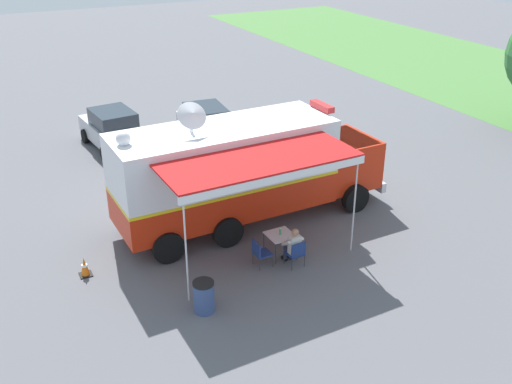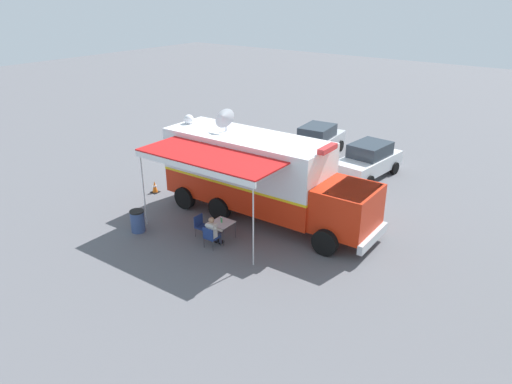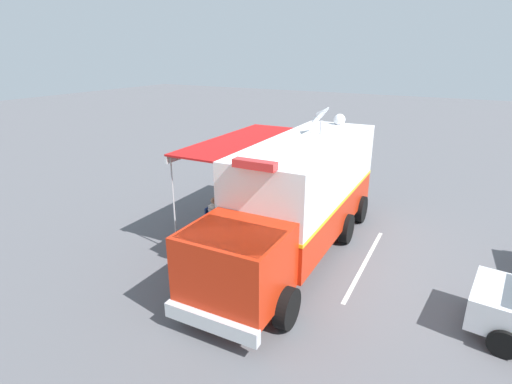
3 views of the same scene
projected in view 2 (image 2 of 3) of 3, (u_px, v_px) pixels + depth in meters
The scene contains 12 objects.
ground_plane at pixel (247, 212), 21.05m from camera, with size 100.00×100.00×0.00m, color #5B5B60.
lot_stripe at pixel (285, 199), 22.37m from camera, with size 0.12×4.80×0.01m, color silver.
command_truck at pixel (261, 175), 19.86m from camera, with size 5.03×9.54×4.53m.
folding_table at pixel (222, 224), 18.55m from camera, with size 0.82×0.82×0.73m.
water_bottle at pixel (221, 220), 18.48m from camera, with size 0.07×0.07×0.22m.
folding_chair_at_table at pixel (210, 236), 17.97m from camera, with size 0.49×0.49×0.87m.
folding_chair_beside_table at pixel (201, 224), 18.87m from camera, with size 0.49×0.49×0.87m.
seated_responder at pixel (213, 231), 18.05m from camera, with size 0.67×0.56×1.25m.
trash_bin at pixel (138, 221), 19.24m from camera, with size 0.57×0.57×0.91m.
traffic_cone at pixel (155, 187), 22.97m from camera, with size 0.36×0.36×0.58m.
car_behind_truck at pixel (368, 160), 24.72m from camera, with size 4.36×2.33×1.76m.
car_far_corner at pixel (318, 140), 27.94m from camera, with size 4.36×2.33×1.76m.
Camera 2 is at (15.00, 11.65, 9.11)m, focal length 33.69 mm.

